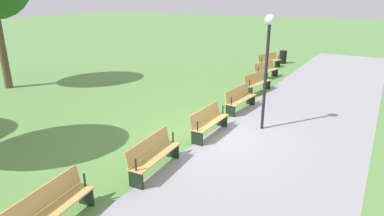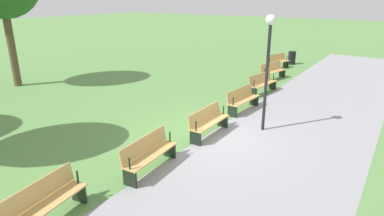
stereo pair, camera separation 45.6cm
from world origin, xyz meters
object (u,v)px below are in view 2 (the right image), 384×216
object	(u,v)px
bench_4	(208,121)
bench_0	(277,61)
bench_1	(273,71)
bench_5	(149,153)
bench_3	(242,99)
trash_bin	(292,58)
bench_2	(262,83)
bench_6	(43,203)
lamp_post	(268,51)

from	to	relation	value
bench_4	bench_0	bearing A→B (deg)	-171.44
bench_1	bench_0	bearing A→B (deg)	-152.12
bench_5	bench_3	bearing A→B (deg)	175.70
bench_4	bench_3	bearing A→B (deg)	-177.86
bench_1	trash_bin	world-z (taller)	bench_1
bench_0	bench_3	bearing A→B (deg)	27.89
bench_0	trash_bin	xyz separation A→B (m)	(-2.00, 0.29, -0.06)
bench_2	bench_6	xyz separation A→B (m)	(11.09, 0.00, 0.00)
bench_1	bench_3	world-z (taller)	same
bench_5	lamp_post	world-z (taller)	lamp_post
bench_0	lamp_post	size ratio (longest dim) A/B	0.50
bench_6	trash_bin	size ratio (longest dim) A/B	2.25
bench_2	bench_5	xyz separation A→B (m)	(8.32, 0.31, 0.00)
bench_1	bench_2	world-z (taller)	same
bench_5	bench_6	world-z (taller)	same
bench_0	bench_1	size ratio (longest dim) A/B	1.00
bench_4	bench_5	distance (m)	2.78
bench_6	bench_1	bearing A→B (deg)	173.55
bench_1	lamp_post	xyz separation A→B (m)	(6.89, 2.25, 2.16)
bench_2	bench_3	bearing A→B (deg)	15.02
bench_2	trash_bin	xyz separation A→B (m)	(-7.42, -0.94, -0.06)
bench_1	bench_2	distance (m)	2.78
bench_4	bench_6	size ratio (longest dim) A/B	0.97
bench_0	bench_2	xyz separation A→B (m)	(5.42, 1.24, 0.00)
bench_3	bench_6	distance (m)	8.33
bench_3	lamp_post	world-z (taller)	lamp_post
bench_3	bench_5	bearing A→B (deg)	4.30
bench_0	bench_4	bearing A→B (deg)	25.75
lamp_post	trash_bin	bearing A→B (deg)	-166.98
bench_0	bench_1	xyz separation A→B (m)	(2.69, 0.72, 0.00)
bench_6	lamp_post	distance (m)	7.46
bench_0	bench_2	bearing A→B (deg)	30.03
bench_5	trash_bin	xyz separation A→B (m)	(-15.74, -1.25, -0.06)
trash_bin	bench_4	bearing A→B (deg)	5.98
bench_5	trash_bin	distance (m)	15.79
bench_0	trash_bin	distance (m)	2.02
bench_1	bench_4	xyz separation A→B (m)	(8.28, 0.93, 0.00)
bench_3	lamp_post	distance (m)	2.94
bench_1	lamp_post	size ratio (longest dim) A/B	0.51
bench_4	bench_5	size ratio (longest dim) A/B	0.98
bench_2	trash_bin	world-z (taller)	bench_2
bench_6	trash_bin	distance (m)	18.53
bench_2	bench_0	bearing A→B (deg)	-158.56
bench_2	bench_6	size ratio (longest dim) A/B	1.00
bench_3	trash_bin	distance (m)	10.26
bench_2	lamp_post	world-z (taller)	lamp_post
bench_1	bench_6	distance (m)	13.83
bench_2	bench_4	distance (m)	5.56
bench_1	bench_3	distance (m)	5.56
trash_bin	bench_5	bearing A→B (deg)	4.56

